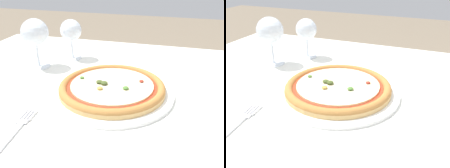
# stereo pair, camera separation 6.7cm
# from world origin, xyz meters

# --- Properties ---
(dining_table) EXTENTS (1.47, 0.90, 0.75)m
(dining_table) POSITION_xyz_m (0.00, 0.00, 0.66)
(dining_table) COLOR #997047
(dining_table) RESTS_ON ground_plane
(pizza_plate) EXTENTS (0.33, 0.33, 0.04)m
(pizza_plate) POSITION_xyz_m (-0.11, -0.03, 0.77)
(pizza_plate) COLOR white
(pizza_plate) RESTS_ON dining_table
(fork) EXTENTS (0.04, 0.17, 0.00)m
(fork) POSITION_xyz_m (-0.26, -0.24, 0.75)
(fork) COLOR silver
(fork) RESTS_ON dining_table
(wine_glass_far_left) EXTENTS (0.09, 0.09, 0.16)m
(wine_glass_far_left) POSITION_xyz_m (-0.40, 0.10, 0.87)
(wine_glass_far_left) COLOR silver
(wine_glass_far_left) RESTS_ON dining_table
(wine_glass_far_right) EXTENTS (0.08, 0.08, 0.15)m
(wine_glass_far_right) POSITION_xyz_m (-0.32, 0.20, 0.85)
(wine_glass_far_right) COLOR silver
(wine_glass_far_right) RESTS_ON dining_table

